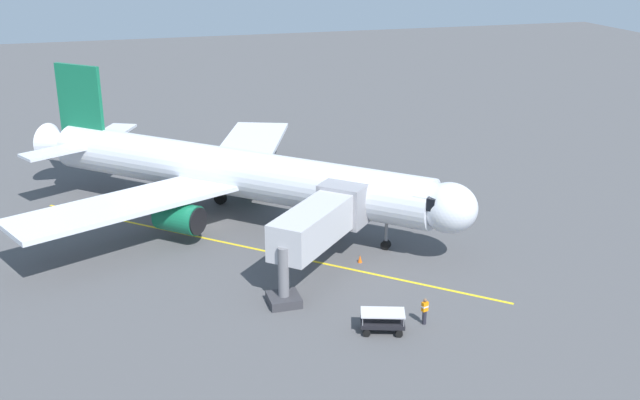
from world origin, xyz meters
TOP-DOWN VIEW (x-y plane):
  - ground_plane at (0.00, 0.00)m, footprint 220.00×220.00m
  - apron_lead_in_line at (-1.66, 5.62)m, footprint 29.38×27.49m
  - airplane at (-1.45, -0.57)m, footprint 33.36×32.77m
  - jet_bridge at (-6.02, 11.06)m, footprint 9.27×9.69m
  - ground_crew_marshaller at (-15.02, 5.54)m, footprint 0.46×0.46m
  - ground_crew_wing_walker at (-9.73, 20.04)m, footprint 0.46×0.36m
  - baggage_cart_near_nose at (-6.99, 20.15)m, footprint 2.91×2.21m
  - safety_cone_nose_left at (-19.65, 5.34)m, footprint 0.32×0.32m
  - safety_cone_nose_right at (-8.90, 10.53)m, footprint 0.32×0.32m

SIDE VIEW (x-z plane):
  - ground_plane at x=0.00m, z-range 0.00..0.00m
  - apron_lead_in_line at x=-1.66m, z-range 0.00..0.01m
  - safety_cone_nose_left at x=-19.65m, z-range 0.00..0.55m
  - safety_cone_nose_right at x=-8.90m, z-range 0.00..0.55m
  - baggage_cart_near_nose at x=-6.99m, z-range 0.02..1.29m
  - ground_crew_marshaller at x=-15.02m, z-range 0.03..1.74m
  - ground_crew_wing_walker at x=-9.73m, z-range 0.03..1.74m
  - jet_bridge at x=-6.02m, z-range 1.06..6.46m
  - airplane at x=-1.45m, z-range -1.75..9.75m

